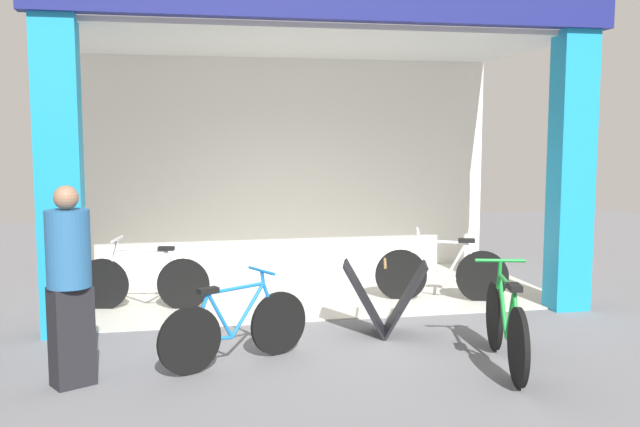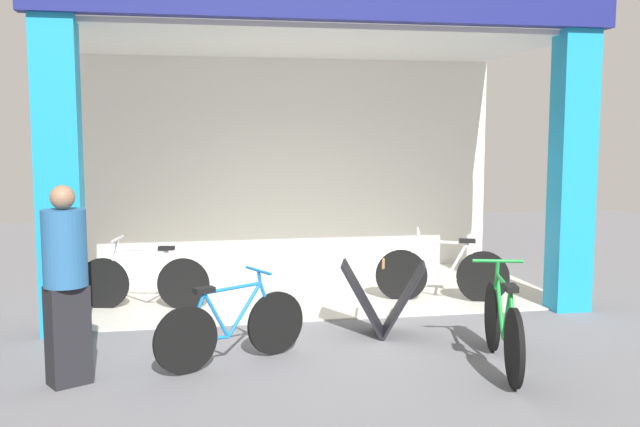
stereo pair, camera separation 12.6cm
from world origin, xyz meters
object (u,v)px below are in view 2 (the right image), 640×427
Objects in this scene: bicycle_parked_1 at (503,327)px; sandwich_board_sign at (383,298)px; bicycle_inside_0 at (442,273)px; bicycle_parked_0 at (232,328)px; bicycle_inside_1 at (144,281)px; pedestrian_1 at (66,282)px.

bicycle_parked_1 is 1.70× the size of sandwich_board_sign.
sandwich_board_sign is (-0.79, 1.23, 0.01)m from bicycle_parked_1.
bicycle_inside_0 is 1.14× the size of bicycle_parked_0.
bicycle_parked_0 is (0.93, -2.26, -0.01)m from bicycle_inside_1.
bicycle_inside_1 is 4.37m from bicycle_parked_1.
sandwich_board_sign is (1.63, 0.68, 0.05)m from bicycle_parked_0.
pedestrian_1 reaches higher than sandwich_board_sign.
pedestrian_1 is (-3.82, 0.27, 0.51)m from bicycle_parked_1.
pedestrian_1 reaches higher than bicycle_inside_0.
bicycle_parked_1 reaches higher than bicycle_inside_0.
pedestrian_1 is at bearing -100.48° from bicycle_inside_1.
bicycle_parked_0 is 1.53m from pedestrian_1.
bicycle_inside_0 is 0.97× the size of bicycle_parked_1.
bicycle_parked_1 is 0.98× the size of pedestrian_1.
bicycle_inside_1 is at bearing 140.05° from bicycle_parked_1.
pedestrian_1 reaches higher than bicycle_parked_0.
sandwich_board_sign is at bearing 22.57° from bicycle_parked_0.
bicycle_inside_1 is at bearing 112.43° from bicycle_parked_0.
bicycle_parked_0 is at bearing -67.57° from bicycle_inside_1.
bicycle_parked_1 is 1.46m from sandwich_board_sign.
bicycle_inside_0 is 2.55m from bicycle_parked_1.
bicycle_inside_1 is 3.01m from sandwich_board_sign.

